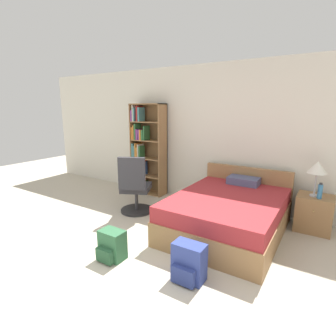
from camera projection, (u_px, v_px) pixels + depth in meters
name	position (u px, v px, depth m)	size (l,w,h in m)	color
ground_plane	(84.00, 301.00, 2.52)	(14.00, 14.00, 0.00)	#BCB29E
wall_back	(217.00, 136.00, 4.88)	(9.00, 0.06, 2.60)	silver
bookshelf	(145.00, 150.00, 5.58)	(0.75, 0.32, 1.90)	olive
bed	(229.00, 213.00, 3.89)	(1.47, 1.94, 0.82)	olive
office_chair	(135.00, 189.00, 4.52)	(0.66, 0.70, 1.03)	#232326
nightstand	(314.00, 213.00, 3.92)	(0.49, 0.45, 0.54)	olive
table_lamp	(317.00, 168.00, 3.75)	(0.27, 0.27, 0.52)	#B2B2B7
water_bottle	(320.00, 191.00, 3.72)	(0.06, 0.06, 0.23)	teal
backpack_blue	(188.00, 263.00, 2.78)	(0.34, 0.27, 0.42)	navy
backpack_green	(112.00, 246.00, 3.18)	(0.31, 0.27, 0.37)	#2D603D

